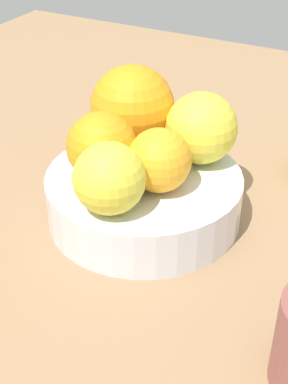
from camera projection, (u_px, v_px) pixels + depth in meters
The scene contains 7 objects.
ground_plane at pixel (144, 224), 57.90cm from camera, with size 110.00×110.00×2.00cm, color #997551.
fruit_bowl at pixel (144, 197), 56.07cm from camera, with size 19.37×19.37×4.86cm.
orange_in_bowl_0 at pixel (159, 160), 51.13cm from camera, with size 6.01×6.01×6.01cm, color #F9A823.
orange_in_bowl_1 at pixel (132, 107), 57.44cm from camera, with size 8.70×8.70×8.70cm, color orange.
orange_in_bowl_2 at pixel (102, 147), 52.54cm from camera, with size 6.71×6.71×6.71cm, color orange.
orange_in_bowl_3 at pixel (201, 128), 55.19cm from camera, with size 7.19×7.19×7.19cm, color yellow.
orange_in_bowl_4 at pixel (111, 179), 48.10cm from camera, with size 6.44×6.44×6.44cm, color yellow.
Camera 1 is at (-21.61, 41.05, 33.80)cm, focal length 52.52 mm.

